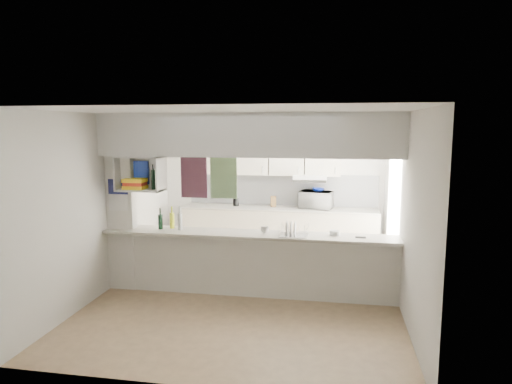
% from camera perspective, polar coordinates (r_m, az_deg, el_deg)
% --- Properties ---
extents(floor, '(4.80, 4.80, 0.00)m').
position_cam_1_polar(floor, '(6.76, -1.01, -12.74)').
color(floor, '#8C6F51').
rests_on(floor, ground).
extents(ceiling, '(4.80, 4.80, 0.00)m').
position_cam_1_polar(ceiling, '(6.32, -1.07, 9.87)').
color(ceiling, white).
rests_on(ceiling, wall_back).
extents(wall_back, '(4.20, 0.00, 4.20)m').
position_cam_1_polar(wall_back, '(8.75, 1.95, 0.86)').
color(wall_back, silver).
rests_on(wall_back, floor).
extents(wall_left, '(0.00, 4.80, 4.80)m').
position_cam_1_polar(wall_left, '(7.11, -17.90, -1.23)').
color(wall_left, silver).
rests_on(wall_left, floor).
extents(wall_right, '(0.00, 4.80, 4.80)m').
position_cam_1_polar(wall_right, '(6.36, 17.89, -2.30)').
color(wall_right, silver).
rests_on(wall_right, floor).
extents(servery_partition, '(4.20, 0.50, 2.60)m').
position_cam_1_polar(servery_partition, '(6.40, -2.57, 1.40)').
color(servery_partition, silver).
rests_on(servery_partition, floor).
extents(cubby_shelf, '(0.65, 0.35, 0.50)m').
position_cam_1_polar(cubby_shelf, '(6.77, -14.30, 1.96)').
color(cubby_shelf, white).
rests_on(cubby_shelf, bulkhead).
extents(kitchen_run, '(3.60, 0.63, 2.24)m').
position_cam_1_polar(kitchen_run, '(8.55, 2.75, -2.54)').
color(kitchen_run, beige).
rests_on(kitchen_run, floor).
extents(microwave, '(0.65, 0.51, 0.32)m').
position_cam_1_polar(microwave, '(8.45, 7.55, -0.99)').
color(microwave, white).
rests_on(microwave, bench_top).
extents(bowl, '(0.23, 0.23, 0.06)m').
position_cam_1_polar(bowl, '(8.45, 7.78, 0.29)').
color(bowl, navy).
rests_on(bowl, microwave).
extents(dish_rack, '(0.40, 0.30, 0.21)m').
position_cam_1_polar(dish_rack, '(6.32, 4.71, -4.74)').
color(dish_rack, silver).
rests_on(dish_rack, breakfast_bar).
extents(cup, '(0.15, 0.15, 0.09)m').
position_cam_1_polar(cup, '(6.40, 1.11, -4.76)').
color(cup, white).
rests_on(cup, dish_rack).
extents(wine_bottles, '(0.37, 0.15, 0.34)m').
position_cam_1_polar(wine_bottles, '(6.82, -10.55, -3.55)').
color(wine_bottles, black).
rests_on(wine_bottles, breakfast_bar).
extents(plastic_tubs, '(0.49, 0.17, 0.07)m').
position_cam_1_polar(plastic_tubs, '(6.43, 10.01, -5.09)').
color(plastic_tubs, silver).
rests_on(plastic_tubs, breakfast_bar).
extents(utensil_jar, '(0.11, 0.11, 0.15)m').
position_cam_1_polar(utensil_jar, '(8.67, -2.52, -1.24)').
color(utensil_jar, black).
rests_on(utensil_jar, bench_top).
extents(knife_block, '(0.11, 0.10, 0.20)m').
position_cam_1_polar(knife_block, '(8.57, 2.18, -1.19)').
color(knife_block, '#533A1C').
rests_on(knife_block, bench_top).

